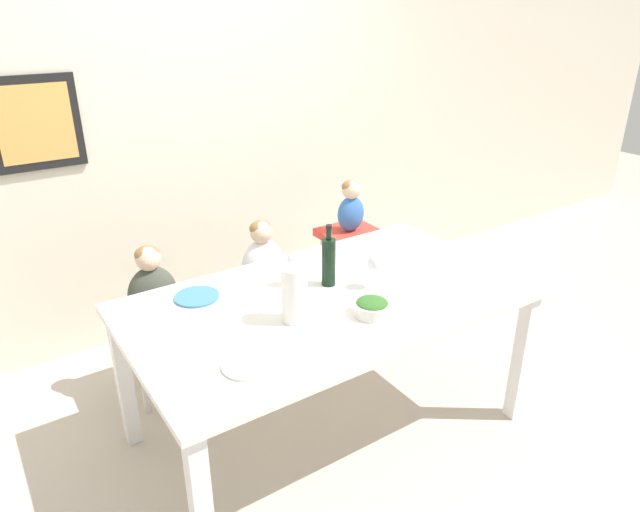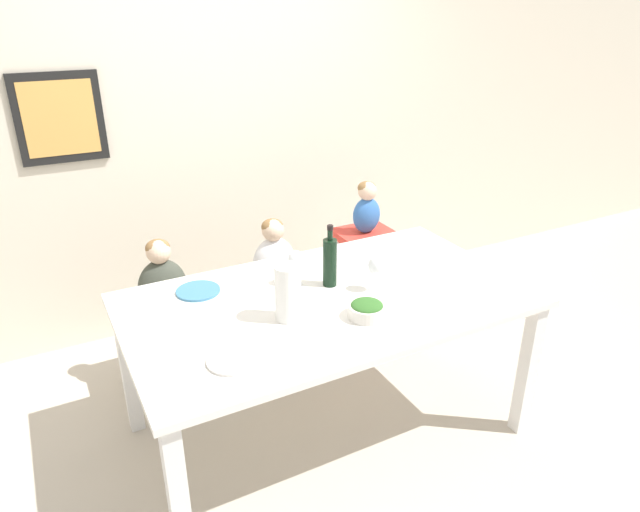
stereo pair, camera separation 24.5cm
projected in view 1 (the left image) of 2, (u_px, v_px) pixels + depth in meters
ground_plane at (328, 427)px, 3.01m from camera, size 14.00×14.00×0.00m
wall_back at (196, 123)px, 3.57m from camera, size 10.00×0.09×2.70m
dining_table at (329, 312)px, 2.72m from camera, size 1.88×1.07×0.78m
chair_far_left at (158, 332)px, 3.15m from camera, size 0.43×0.40×0.45m
chair_far_center at (264, 300)px, 3.49m from camera, size 0.43×0.40×0.45m
chair_right_highchair at (350, 251)px, 3.75m from camera, size 0.36×0.34×0.69m
person_child_left at (152, 288)px, 3.04m from camera, size 0.27×0.18×0.45m
person_child_center at (262, 259)px, 3.38m from camera, size 0.27×0.18×0.45m
person_baby_right at (351, 205)px, 3.62m from camera, size 0.19×0.13×0.34m
wine_bottle at (329, 261)px, 2.75m from camera, size 0.07×0.07×0.31m
paper_towel_roll at (294, 294)px, 2.44m from camera, size 0.11×0.11×0.26m
wine_glass_near at (375, 264)px, 2.72m from camera, size 0.08×0.08×0.18m
wine_glass_far at (295, 262)px, 2.74m from camera, size 0.08×0.08×0.18m
salad_bowl_large at (372, 307)px, 2.52m from camera, size 0.17×0.17×0.08m
dinner_plate_front_left at (249, 365)px, 2.18m from camera, size 0.21×0.21×0.01m
dinner_plate_back_left at (197, 297)px, 2.67m from camera, size 0.21×0.21×0.01m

